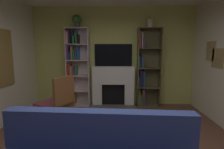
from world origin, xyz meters
TOP-DOWN VIEW (x-y plane):
  - wall_back_accent at (0.00, 2.69)m, footprint 4.74×0.06m
  - fireplace at (0.00, 2.54)m, footprint 1.30×0.53m
  - tv at (0.00, 2.63)m, footprint 1.07×0.06m
  - bookshelf_left at (-1.09, 2.54)m, footprint 0.64×0.33m
  - bookshelf_right at (0.92, 2.54)m, footprint 0.64×0.34m
  - potted_plant at (-1.01, 2.51)m, footprint 0.25×0.25m
  - vase_with_flowers at (1.00, 2.51)m, footprint 0.15×0.15m
  - armchair at (-1.15, 1.08)m, footprint 0.82×0.78m
  - coffee_table at (-0.11, -0.23)m, footprint 0.90×0.42m

SIDE VIEW (x-z plane):
  - coffee_table at x=-0.11m, z-range 0.16..0.60m
  - armchair at x=-1.15m, z-range 0.00..1.09m
  - fireplace at x=0.00m, z-range 0.04..1.18m
  - bookshelf_right at x=0.92m, z-range -0.07..2.14m
  - bookshelf_left at x=-1.09m, z-range 0.04..2.25m
  - wall_back_accent at x=0.00m, z-range 0.00..2.83m
  - tv at x=0.00m, z-range 1.14..1.78m
  - vase_with_flowers at x=1.00m, z-range 2.13..2.54m
  - potted_plant at x=-1.01m, z-range 2.24..2.60m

